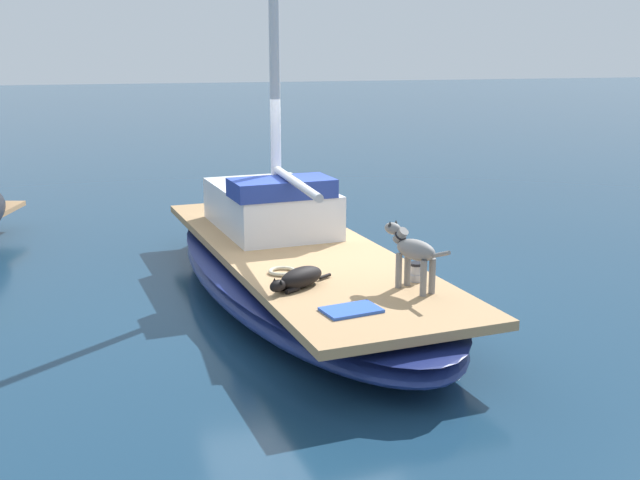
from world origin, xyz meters
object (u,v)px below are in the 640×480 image
dog_grey (413,251)px  deck_winch (416,272)px  deck_towel (351,310)px  coiled_rope (282,271)px  sailboat_main (299,272)px  dog_black (299,278)px

dog_grey → deck_winch: (0.16, 0.27, -0.32)m
deck_winch → deck_towel: size_ratio=0.38×
dog_grey → deck_towel: bearing=-149.4°
deck_winch → coiled_rope: bearing=152.9°
sailboat_main → dog_black: size_ratio=8.91×
sailboat_main → deck_towel: (-0.10, -2.51, 0.34)m
sailboat_main → dog_grey: 2.27m
sailboat_main → deck_winch: bearing=-62.7°
deck_towel → coiled_rope: bearing=103.7°
dog_black → deck_towel: 0.93m
dog_black → dog_grey: size_ratio=0.94×
dog_black → coiled_rope: 0.59m
dog_grey → deck_winch: dog_grey is taller
sailboat_main → deck_winch: deck_winch is taller
dog_black → deck_towel: dog_black is taller
sailboat_main → deck_winch: 2.00m
dog_grey → coiled_rope: dog_grey is taller
sailboat_main → dog_black: bearing=-104.1°
dog_grey → coiled_rope: bearing=141.2°
sailboat_main → dog_grey: dog_grey is taller
deck_winch → coiled_rope: deck_winch is taller
dog_black → deck_winch: size_ratio=3.98×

